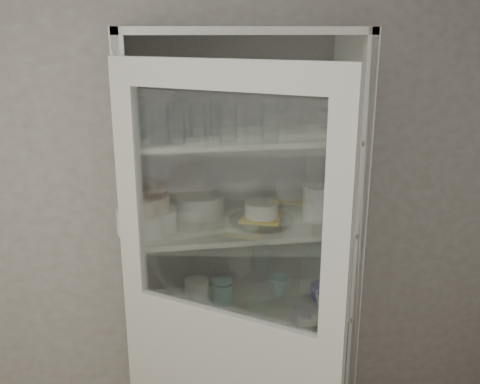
# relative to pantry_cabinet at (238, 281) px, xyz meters

# --- Properties ---
(wall_back) EXTENTS (3.60, 0.02, 2.60)m
(wall_back) POSITION_rel_pantry_cabinet_xyz_m (-0.20, 0.16, 0.36)
(wall_back) COLOR gray
(wall_back) RESTS_ON ground
(pantry_cabinet) EXTENTS (1.00, 0.45, 2.10)m
(pantry_cabinet) POSITION_rel_pantry_cabinet_xyz_m (0.00, 0.00, 0.00)
(pantry_cabinet) COLOR beige
(pantry_cabinet) RESTS_ON floor
(cupboard_door) EXTENTS (0.75, 0.57, 2.00)m
(cupboard_door) POSITION_rel_pantry_cabinet_xyz_m (-0.14, -0.56, -0.07)
(cupboard_door) COLOR beige
(cupboard_door) RESTS_ON floor
(tumbler_0) EXTENTS (0.09, 0.09, 0.15)m
(tumbler_0) POSITION_rel_pantry_cabinet_xyz_m (-0.34, -0.20, 0.80)
(tumbler_0) COLOR silver
(tumbler_0) RESTS_ON shelf_glass
(tumbler_1) EXTENTS (0.09, 0.09, 0.15)m
(tumbler_1) POSITION_rel_pantry_cabinet_xyz_m (-0.34, -0.19, 0.80)
(tumbler_1) COLOR silver
(tumbler_1) RESTS_ON shelf_glass
(tumbler_2) EXTENTS (0.10, 0.10, 0.15)m
(tumbler_2) POSITION_rel_pantry_cabinet_xyz_m (-0.28, -0.21, 0.79)
(tumbler_2) COLOR silver
(tumbler_2) RESTS_ON shelf_glass
(tumbler_3) EXTENTS (0.09, 0.09, 0.15)m
(tumbler_3) POSITION_rel_pantry_cabinet_xyz_m (-0.07, -0.21, 0.79)
(tumbler_3) COLOR silver
(tumbler_3) RESTS_ON shelf_glass
(tumbler_4) EXTENTS (0.09, 0.09, 0.15)m
(tumbler_4) POSITION_rel_pantry_cabinet_xyz_m (0.10, -0.21, 0.80)
(tumbler_4) COLOR silver
(tumbler_4) RESTS_ON shelf_glass
(tumbler_5) EXTENTS (0.09, 0.09, 0.14)m
(tumbler_5) POSITION_rel_pantry_cabinet_xyz_m (0.40, -0.17, 0.79)
(tumbler_5) COLOR silver
(tumbler_5) RESTS_ON shelf_glass
(tumbler_6) EXTENTS (0.09, 0.09, 0.14)m
(tumbler_6) POSITION_rel_pantry_cabinet_xyz_m (0.41, -0.22, 0.79)
(tumbler_6) COLOR silver
(tumbler_6) RESTS_ON shelf_glass
(tumbler_7) EXTENTS (0.07, 0.07, 0.13)m
(tumbler_7) POSITION_rel_pantry_cabinet_xyz_m (-0.41, -0.07, 0.79)
(tumbler_7) COLOR silver
(tumbler_7) RESTS_ON shelf_glass
(tumbler_8) EXTENTS (0.07, 0.07, 0.13)m
(tumbler_8) POSITION_rel_pantry_cabinet_xyz_m (-0.23, -0.08, 0.79)
(tumbler_8) COLOR silver
(tumbler_8) RESTS_ON shelf_glass
(tumbler_9) EXTENTS (0.08, 0.08, 0.16)m
(tumbler_9) POSITION_rel_pantry_cabinet_xyz_m (-0.09, -0.07, 0.80)
(tumbler_9) COLOR silver
(tumbler_9) RESTS_ON shelf_glass
(tumbler_10) EXTENTS (0.07, 0.07, 0.13)m
(tumbler_10) POSITION_rel_pantry_cabinet_xyz_m (-0.12, -0.06, 0.79)
(tumbler_10) COLOR silver
(tumbler_10) RESTS_ON shelf_glass
(goblet_0) EXTENTS (0.08, 0.08, 0.17)m
(goblet_0) POSITION_rel_pantry_cabinet_xyz_m (-0.41, 0.03, 0.81)
(goblet_0) COLOR silver
(goblet_0) RESTS_ON shelf_glass
(goblet_1) EXTENTS (0.07, 0.07, 0.16)m
(goblet_1) POSITION_rel_pantry_cabinet_xyz_m (-0.24, 0.01, 0.80)
(goblet_1) COLOR silver
(goblet_1) RESTS_ON shelf_glass
(goblet_2) EXTENTS (0.07, 0.07, 0.16)m
(goblet_2) POSITION_rel_pantry_cabinet_xyz_m (0.21, 0.05, 0.80)
(goblet_2) COLOR silver
(goblet_2) RESTS_ON shelf_glass
(goblet_3) EXTENTS (0.07, 0.07, 0.15)m
(goblet_3) POSITION_rel_pantry_cabinet_xyz_m (0.41, 0.02, 0.80)
(goblet_3) COLOR silver
(goblet_3) RESTS_ON shelf_glass
(plate_stack_front) EXTENTS (0.25, 0.25, 0.10)m
(plate_stack_front) POSITION_rel_pantry_cabinet_xyz_m (-0.41, -0.10, 0.37)
(plate_stack_front) COLOR white
(plate_stack_front) RESTS_ON shelf_plates
(plate_stack_back) EXTENTS (0.23, 0.23, 0.10)m
(plate_stack_back) POSITION_rel_pantry_cabinet_xyz_m (-0.16, 0.08, 0.37)
(plate_stack_back) COLOR white
(plate_stack_back) RESTS_ON shelf_plates
(cream_bowl) EXTENTS (0.25, 0.25, 0.06)m
(cream_bowl) POSITION_rel_pantry_cabinet_xyz_m (-0.41, -0.10, 0.45)
(cream_bowl) COLOR beige
(cream_bowl) RESTS_ON plate_stack_front
(terracotta_bowl) EXTENTS (0.22, 0.22, 0.05)m
(terracotta_bowl) POSITION_rel_pantry_cabinet_xyz_m (-0.41, -0.10, 0.51)
(terracotta_bowl) COLOR #47290D
(terracotta_bowl) RESTS_ON cream_bowl
(glass_platter) EXTENTS (0.33, 0.33, 0.02)m
(glass_platter) POSITION_rel_pantry_cabinet_xyz_m (0.10, -0.08, 0.33)
(glass_platter) COLOR silver
(glass_platter) RESTS_ON shelf_plates
(yellow_trivet) EXTENTS (0.22, 0.22, 0.01)m
(yellow_trivet) POSITION_rel_pantry_cabinet_xyz_m (0.10, -0.08, 0.34)
(yellow_trivet) COLOR gold
(yellow_trivet) RESTS_ON glass_platter
(white_ramekin) EXTENTS (0.19, 0.19, 0.07)m
(white_ramekin) POSITION_rel_pantry_cabinet_xyz_m (0.10, -0.08, 0.38)
(white_ramekin) COLOR white
(white_ramekin) RESTS_ON yellow_trivet
(grey_bowl_stack) EXTENTS (0.13, 0.13, 0.16)m
(grey_bowl_stack) POSITION_rel_pantry_cabinet_xyz_m (0.35, -0.08, 0.40)
(grey_bowl_stack) COLOR silver
(grey_bowl_stack) RESTS_ON shelf_plates
(mug_blue) EXTENTS (0.15, 0.15, 0.09)m
(mug_blue) POSITION_rel_pantry_cabinet_xyz_m (0.38, -0.12, -0.03)
(mug_blue) COLOR navy
(mug_blue) RESTS_ON shelf_mugs
(mug_teal) EXTENTS (0.12, 0.12, 0.10)m
(mug_teal) POSITION_rel_pantry_cabinet_xyz_m (0.20, -0.02, -0.03)
(mug_teal) COLOR teal
(mug_teal) RESTS_ON shelf_mugs
(mug_white) EXTENTS (0.10, 0.10, 0.08)m
(mug_white) POSITION_rel_pantry_cabinet_xyz_m (0.37, -0.19, -0.04)
(mug_white) COLOR white
(mug_white) RESTS_ON shelf_mugs
(teal_jar) EXTENTS (0.10, 0.10, 0.11)m
(teal_jar) POSITION_rel_pantry_cabinet_xyz_m (-0.08, -0.05, -0.02)
(teal_jar) COLOR teal
(teal_jar) RESTS_ON shelf_mugs
(measuring_cups) EXTENTS (0.10, 0.10, 0.04)m
(measuring_cups) POSITION_rel_pantry_cabinet_xyz_m (-0.28, -0.11, -0.06)
(measuring_cups) COLOR #AEAEAE
(measuring_cups) RESTS_ON shelf_mugs
(white_canister) EXTENTS (0.14, 0.14, 0.13)m
(white_canister) POSITION_rel_pantry_cabinet_xyz_m (-0.20, -0.07, -0.01)
(white_canister) COLOR white
(white_canister) RESTS_ON shelf_mugs
(cream_dish) EXTENTS (0.22, 0.22, 0.07)m
(cream_dish) POSITION_rel_pantry_cabinet_xyz_m (-0.24, -0.10, -0.45)
(cream_dish) COLOR beige
(cream_dish) RESTS_ON shelf_bot
(tin_box) EXTENTS (0.26, 0.22, 0.06)m
(tin_box) POSITION_rel_pantry_cabinet_xyz_m (0.25, -0.10, -0.45)
(tin_box) COLOR gray
(tin_box) RESTS_ON shelf_bot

